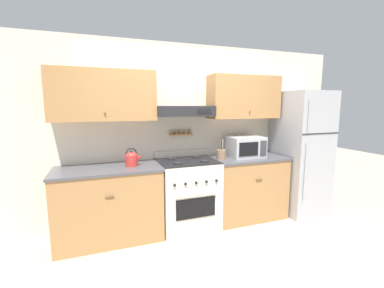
# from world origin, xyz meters

# --- Properties ---
(ground_plane) EXTENTS (16.00, 16.00, 0.00)m
(ground_plane) POSITION_xyz_m (0.00, 0.00, 0.00)
(ground_plane) COLOR #B2A38E
(wall_back) EXTENTS (5.20, 0.46, 2.55)m
(wall_back) POSITION_xyz_m (-0.04, 0.61, 1.45)
(wall_back) COLOR beige
(wall_back) RESTS_ON ground_plane
(counter_left) EXTENTS (1.29, 0.65, 0.93)m
(counter_left) POSITION_xyz_m (-1.03, 0.33, 0.46)
(counter_left) COLOR #AD7A47
(counter_left) RESTS_ON ground_plane
(counter_right) EXTENTS (1.11, 0.65, 0.93)m
(counter_right) POSITION_xyz_m (0.95, 0.33, 0.46)
(counter_right) COLOR #AD7A47
(counter_right) RESTS_ON ground_plane
(stove_range) EXTENTS (0.78, 0.68, 1.04)m
(stove_range) POSITION_xyz_m (-0.00, 0.31, 0.48)
(stove_range) COLOR beige
(stove_range) RESTS_ON ground_plane
(refrigerator) EXTENTS (0.67, 0.78, 1.90)m
(refrigerator) POSITION_xyz_m (1.86, 0.25, 0.95)
(refrigerator) COLOR #ADAFB5
(refrigerator) RESTS_ON ground_plane
(tea_kettle) EXTENTS (0.20, 0.16, 0.23)m
(tea_kettle) POSITION_xyz_m (-0.74, 0.34, 1.02)
(tea_kettle) COLOR red
(tea_kettle) RESTS_ON counter_left
(microwave) EXTENTS (0.51, 0.41, 0.30)m
(microwave) POSITION_xyz_m (0.92, 0.36, 1.08)
(microwave) COLOR #ADAFB5
(microwave) RESTS_ON counter_right
(utensil_crock) EXTENTS (0.13, 0.13, 0.29)m
(utensil_crock) POSITION_xyz_m (0.52, 0.34, 1.00)
(utensil_crock) COLOR #8E7051
(utensil_crock) RESTS_ON counter_right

